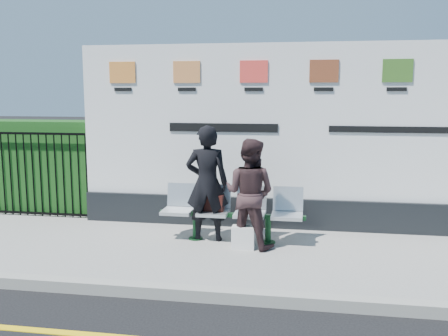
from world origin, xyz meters
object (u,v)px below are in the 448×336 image
bench (231,226)px  woman_right (250,193)px  woman_left (207,183)px  billboard (322,150)px

bench → woman_right: bearing=-36.5°
woman_left → bench: bearing=174.2°
billboard → woman_left: size_ratio=4.58×
billboard → woman_right: (-1.03, -1.15, -0.51)m
billboard → woman_right: size_ratio=5.07×
woman_right → woman_left: bearing=-0.7°
woman_left → woman_right: (0.67, -0.22, -0.08)m
billboard → bench: billboard is taller
billboard → woman_right: 1.63m
bench → billboard: bearing=35.5°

